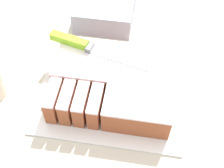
# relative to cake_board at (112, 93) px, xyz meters

# --- Properties ---
(cake_board) EXTENTS (0.39, 0.31, 0.01)m
(cake_board) POSITION_rel_cake_board_xyz_m (0.00, 0.00, 0.00)
(cake_board) COLOR white
(cake_board) RESTS_ON countertop
(cake) EXTENTS (0.31, 0.24, 0.08)m
(cake) POSITION_rel_cake_board_xyz_m (0.00, 0.00, 0.04)
(cake) COLOR #994C2D
(cake) RESTS_ON cake_board
(knife) EXTENTS (0.29, 0.09, 0.02)m
(knife) POSITION_rel_cake_board_xyz_m (-0.10, 0.08, 0.09)
(knife) COLOR silver
(knife) RESTS_ON cake
(storage_box) EXTENTS (0.18, 0.22, 0.08)m
(storage_box) POSITION_rel_cake_board_xyz_m (-0.07, 0.32, 0.03)
(storage_box) COLOR #8C99B2
(storage_box) RESTS_ON countertop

